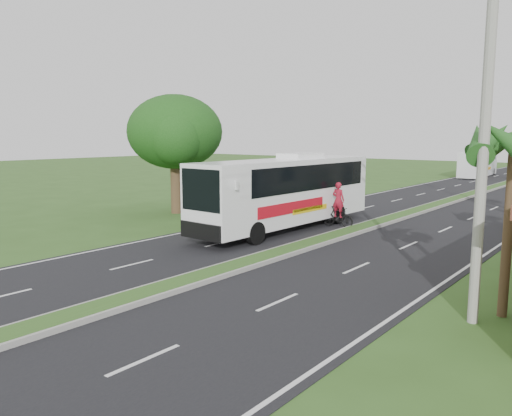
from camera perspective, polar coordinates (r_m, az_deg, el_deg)
The scene contains 9 objects.
ground at distance 17.41m, azimuth -6.90°, elevation -8.33°, with size 180.00×180.00×0.00m, color #31531E.
road_asphalt at distance 34.16m, azimuth 17.88°, elevation -0.46°, with size 14.00×160.00×0.02m, color black.
median_strip at distance 34.14m, azimuth 17.88°, elevation -0.31°, with size 1.20×160.00×0.18m.
lane_edge_left at distance 37.05m, azimuth 8.18°, elevation 0.49°, with size 0.12×160.00×0.01m, color silver.
shade_tree at distance 32.38m, azimuth -9.36°, elevation 8.29°, with size 6.30×6.00×7.54m.
utility_pole_a at distance 14.06m, azimuth 24.82°, elevation 10.45°, with size 1.60×0.28×11.00m.
coach_bus_main at distance 26.37m, azimuth 3.59°, elevation 2.28°, with size 2.88×12.51×4.03m.
coach_bus_far at distance 66.51m, azimuth 24.06°, elevation 4.78°, with size 2.84×10.64×3.07m.
motorcyclist at distance 27.47m, azimuth 9.36°, elevation -0.32°, with size 1.85×0.53×2.47m.
Camera 1 is at (12.01, -11.59, 4.95)m, focal length 35.00 mm.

